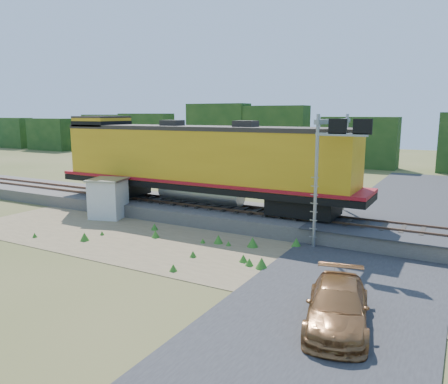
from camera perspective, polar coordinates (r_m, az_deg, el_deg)
The scene contains 11 objects.
ground at distance 21.01m, azimuth -2.65°, elevation -7.87°, with size 140.00×140.00×0.00m, color #475123.
ballast at distance 26.00m, azimuth 4.32°, elevation -3.43°, with size 70.00×5.00×0.80m, color slate.
rails at distance 25.89m, azimuth 4.34°, elevation -2.39°, with size 70.00×1.54×0.16m.
dirt_shoulder at distance 22.46m, azimuth -6.35°, elevation -6.67°, with size 26.00×8.00×0.03m, color #8C7754.
road at distance 19.16m, azimuth 16.98°, elevation -9.84°, with size 7.00×66.00×0.86m.
tree_line_north at distance 56.07m, azimuth 18.32°, elevation 6.17°, with size 130.00×3.00×6.50m.
weed_clumps at distance 23.04m, azimuth -9.99°, elevation -6.37°, with size 15.00×6.20×0.56m, color #347421, non-canonical shape.
locomotive at distance 27.47m, azimuth -3.66°, elevation 4.13°, with size 20.88×3.18×5.39m.
shed at distance 28.43m, azimuth -14.87°, elevation -0.77°, with size 2.64×2.64×2.51m.
signal_gantry at distance 23.13m, azimuth 14.42°, elevation 5.91°, with size 2.57×6.20×6.49m.
car at distance 14.36m, azimuth 14.60°, elevation -14.19°, with size 1.85×4.54×1.32m, color #956237.
Camera 1 is at (10.55, -16.96, 6.51)m, focal length 35.00 mm.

